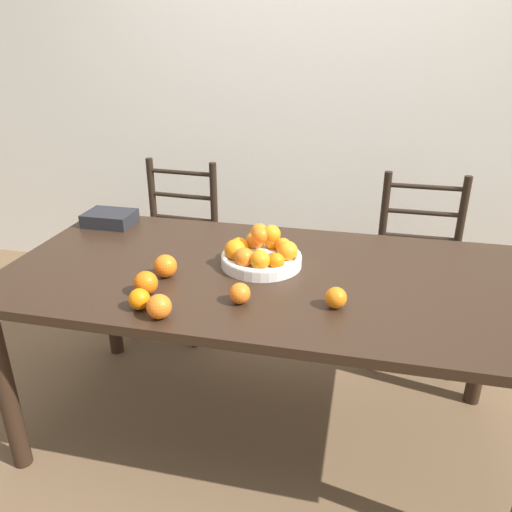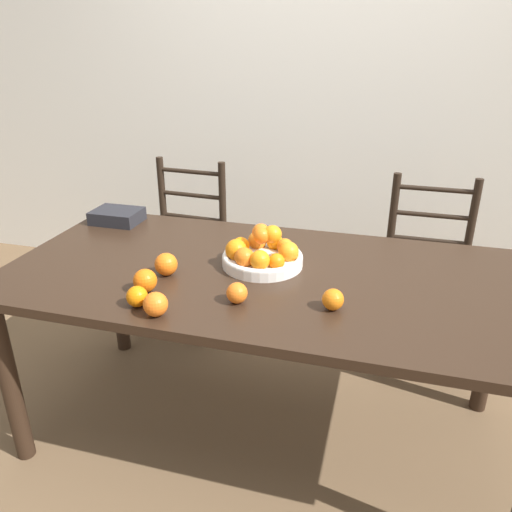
# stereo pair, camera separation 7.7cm
# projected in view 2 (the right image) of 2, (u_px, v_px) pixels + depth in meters

# --- Properties ---
(ground_plane) EXTENTS (12.00, 12.00, 0.00)m
(ground_plane) POSITION_uv_depth(u_px,v_px,m) (265.00, 429.00, 2.17)
(ground_plane) COLOR brown
(wall_back) EXTENTS (8.00, 0.06, 2.60)m
(wall_back) POSITION_uv_depth(u_px,v_px,m) (331.00, 85.00, 2.97)
(wall_back) COLOR silver
(wall_back) RESTS_ON ground_plane
(dining_table) EXTENTS (1.97, 0.96, 0.76)m
(dining_table) POSITION_uv_depth(u_px,v_px,m) (267.00, 292.00, 1.89)
(dining_table) COLOR black
(dining_table) RESTS_ON ground_plane
(fruit_bowl) EXTENTS (0.31, 0.31, 0.16)m
(fruit_bowl) POSITION_uv_depth(u_px,v_px,m) (262.00, 254.00, 1.89)
(fruit_bowl) COLOR white
(fruit_bowl) RESTS_ON dining_table
(orange_loose_0) EXTENTS (0.07, 0.07, 0.07)m
(orange_loose_0) POSITION_uv_depth(u_px,v_px,m) (137.00, 296.00, 1.61)
(orange_loose_0) COLOR orange
(orange_loose_0) RESTS_ON dining_table
(orange_loose_1) EXTENTS (0.08, 0.08, 0.08)m
(orange_loose_1) POSITION_uv_depth(u_px,v_px,m) (156.00, 304.00, 1.55)
(orange_loose_1) COLOR orange
(orange_loose_1) RESTS_ON dining_table
(orange_loose_2) EXTENTS (0.07, 0.07, 0.07)m
(orange_loose_2) POSITION_uv_depth(u_px,v_px,m) (237.00, 293.00, 1.63)
(orange_loose_2) COLOR orange
(orange_loose_2) RESTS_ON dining_table
(orange_loose_3) EXTENTS (0.07, 0.07, 0.07)m
(orange_loose_3) POSITION_uv_depth(u_px,v_px,m) (333.00, 299.00, 1.59)
(orange_loose_3) COLOR orange
(orange_loose_3) RESTS_ON dining_table
(orange_loose_4) EXTENTS (0.08, 0.08, 0.08)m
(orange_loose_4) POSITION_uv_depth(u_px,v_px,m) (145.00, 281.00, 1.70)
(orange_loose_4) COLOR orange
(orange_loose_4) RESTS_ON dining_table
(orange_loose_5) EXTENTS (0.08, 0.08, 0.08)m
(orange_loose_5) POSITION_uv_depth(u_px,v_px,m) (166.00, 264.00, 1.82)
(orange_loose_5) COLOR orange
(orange_loose_5) RESTS_ON dining_table
(chair_left) EXTENTS (0.44, 0.43, 0.94)m
(chair_left) POSITION_uv_depth(u_px,v_px,m) (183.00, 248.00, 2.82)
(chair_left) COLOR black
(chair_left) RESTS_ON ground_plane
(chair_right) EXTENTS (0.42, 0.40, 0.94)m
(chair_right) POSITION_uv_depth(u_px,v_px,m) (425.00, 276.00, 2.50)
(chair_right) COLOR black
(chair_right) RESTS_ON ground_plane
(book_stack) EXTENTS (0.22, 0.17, 0.06)m
(book_stack) POSITION_uv_depth(u_px,v_px,m) (117.00, 216.00, 2.34)
(book_stack) COLOR #232328
(book_stack) RESTS_ON dining_table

